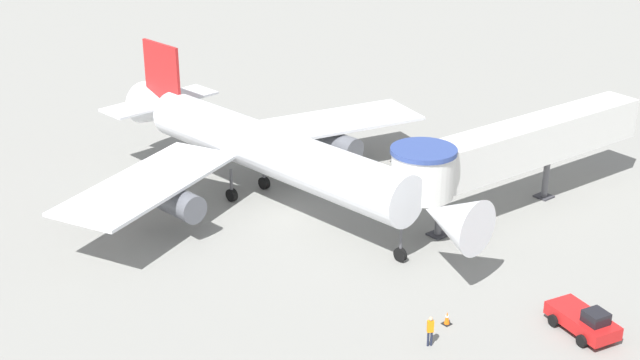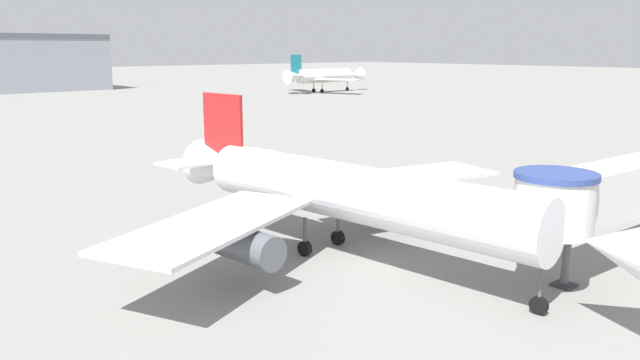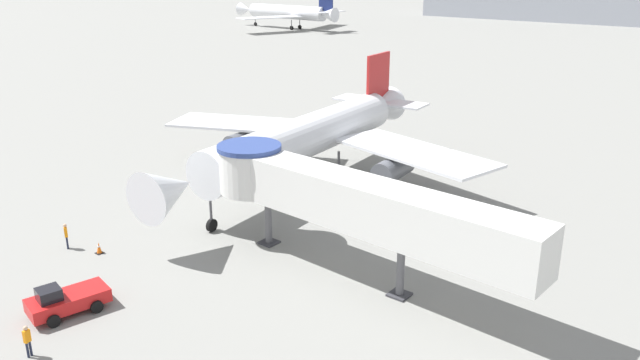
# 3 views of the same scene
# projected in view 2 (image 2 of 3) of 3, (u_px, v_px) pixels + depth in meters

# --- Properties ---
(ground_plane) EXTENTS (800.00, 800.00, 0.00)m
(ground_plane) POSITION_uv_depth(u_px,v_px,m) (375.00, 267.00, 35.91)
(ground_plane) COLOR gray
(main_airplane) EXTENTS (30.79, 32.07, 9.25)m
(main_airplane) POSITION_uv_depth(u_px,v_px,m) (348.00, 194.00, 36.80)
(main_airplane) COLOR silver
(main_airplane) RESTS_ON ground_plane
(jet_bridge) EXTENTS (21.71, 4.31, 6.34)m
(jet_bridge) POSITION_uv_depth(u_px,v_px,m) (626.00, 186.00, 35.60)
(jet_bridge) COLOR silver
(jet_bridge) RESTS_ON ground_plane
(traffic_cone_starboard_wing) EXTENTS (0.42, 0.42, 0.69)m
(traffic_cone_starboard_wing) POSITION_uv_depth(u_px,v_px,m) (467.00, 217.00, 45.46)
(traffic_cone_starboard_wing) COLOR black
(traffic_cone_starboard_wing) RESTS_ON ground_plane
(background_jet_teal_tail) EXTENTS (29.08, 29.85, 10.71)m
(background_jet_teal_tail) POSITION_uv_depth(u_px,v_px,m) (323.00, 76.00, 178.20)
(background_jet_teal_tail) COLOR white
(background_jet_teal_tail) RESTS_ON ground_plane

